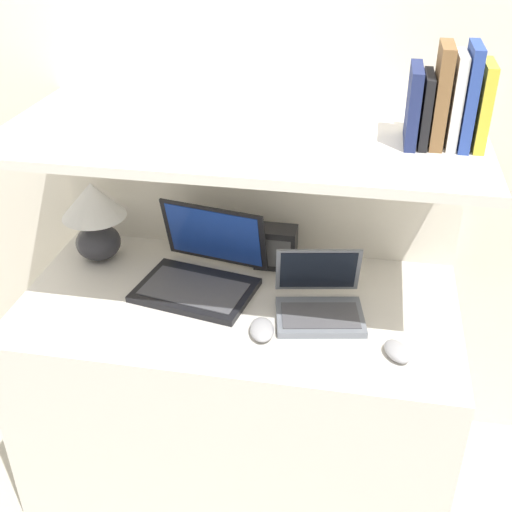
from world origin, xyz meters
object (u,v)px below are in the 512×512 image
Objects in this scene: book_white at (456,100)px; second_mouse at (397,351)px; book_yellow at (483,106)px; book_blue at (469,97)px; router_box at (276,247)px; book_black at (426,109)px; table_lamp at (94,214)px; book_brown at (441,96)px; book_navy at (413,105)px; laptop_large at (201,272)px; computer_mouse at (262,329)px; laptop_small at (319,302)px.

second_mouse is at bearing -107.67° from book_white.
book_blue reaches higher than book_yellow.
book_black is (0.41, -0.17, 0.55)m from router_box.
book_black is (1.01, -0.11, 0.45)m from table_lamp.
book_white reaches higher than book_yellow.
book_yellow is at bearing 0.00° from book_brown.
book_navy reaches higher than table_lamp.
laptop_large is 1.57× the size of book_blue.
book_brown is at bearing -0.24° from laptop_large.
book_brown is (0.42, 0.22, 0.64)m from computer_mouse.
table_lamp is 1.09m from book_navy.
book_white is (0.08, 0.25, 0.63)m from second_mouse.
book_navy is (0.38, -0.17, 0.56)m from router_box.
book_yellow reaches higher than second_mouse.
laptop_large is 0.32m from computer_mouse.
laptop_small is at bearing -165.38° from book_white.
book_yellow is (0.53, 0.22, 0.62)m from computer_mouse.
laptop_large is 3.49× the size of second_mouse.
laptop_large is 0.40m from laptop_small.
book_navy reaches higher than router_box.
book_blue reaches higher than table_lamp.
book_brown is (0.44, -0.17, 0.59)m from router_box.
book_blue is 1.30× the size of book_navy.
book_blue reaches higher than router_box.
router_box is (-0.17, 0.25, 0.03)m from laptop_small.
book_brown is 0.07m from book_navy.
book_blue is 0.03m from book_white.
laptop_large is at bearing 179.73° from book_navy.
laptop_large is at bearing 167.78° from laptop_small.
table_lamp is 1.40× the size of book_navy.
laptop_large is 3.29× the size of computer_mouse.
second_mouse is 0.66m from book_navy.
table_lamp is 0.62m from router_box.
computer_mouse is 0.48× the size of book_brown.
router_box is at bearing 159.30° from book_brown.
computer_mouse is at bearing 175.53° from second_mouse.
book_navy reaches higher than laptop_large.
book_white is 0.93× the size of book_brown.
book_black is at bearing -0.26° from laptop_large.
book_brown is at bearing 180.00° from book_yellow.
book_blue reaches higher than computer_mouse.
table_lamp is 0.81m from laptop_small.
table_lamp reaches higher than laptop_large.
second_mouse is at bearing -4.47° from computer_mouse.
book_navy is at bearing -0.27° from laptop_large.
book_white reaches higher than book_navy.
computer_mouse is at bearing -27.58° from table_lamp.
table_lamp is at bearing 152.42° from computer_mouse.
book_black is (-0.07, 0.00, -0.03)m from book_white.
book_navy is at bearing 180.00° from book_brown.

